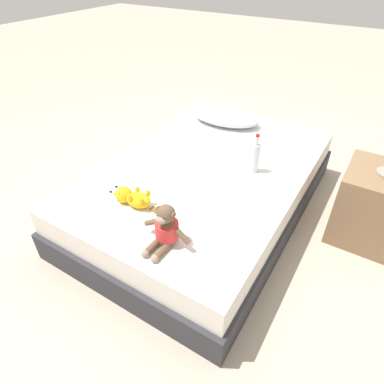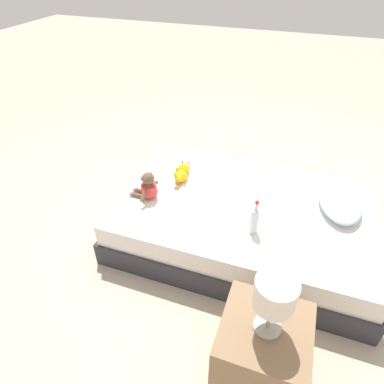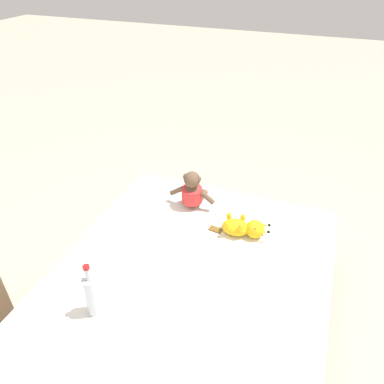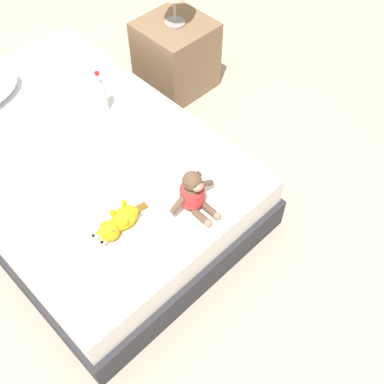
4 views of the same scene
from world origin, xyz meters
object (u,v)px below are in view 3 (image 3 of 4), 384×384
Objects in this scene: bed at (172,338)px; plush_monkey at (193,192)px; glass_bottle at (93,295)px; plush_yellow_creature at (244,228)px.

bed is 0.83m from plush_monkey.
plush_monkey is at bearing -97.42° from glass_bottle.
plush_monkey is (0.19, -0.75, 0.29)m from bed.
bed is at bearing 103.84° from plush_monkey.
plush_yellow_creature is (-0.17, -0.60, 0.24)m from bed.
plush_monkey is 1.05× the size of glass_bottle.
plush_monkey reaches higher than bed.
plush_yellow_creature is at bearing -123.19° from glass_bottle.
glass_bottle is at bearing 56.81° from plush_yellow_creature.
bed is 7.31× the size of glass_bottle.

